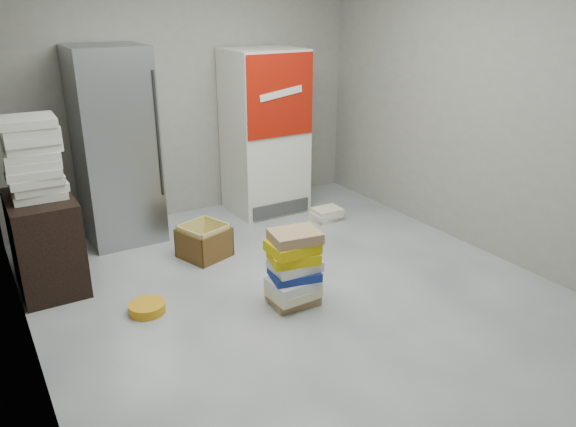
% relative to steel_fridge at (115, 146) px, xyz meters
% --- Properties ---
extents(ground, '(5.00, 5.00, 0.00)m').
position_rel_steel_fridge_xyz_m(ground, '(0.90, -2.13, -0.95)').
color(ground, '#BABBB6').
rests_on(ground, ground).
extents(room_shell, '(4.04, 5.04, 2.82)m').
position_rel_steel_fridge_xyz_m(room_shell, '(0.90, -2.13, 0.85)').
color(room_shell, gray).
rests_on(room_shell, ground).
extents(steel_fridge, '(0.70, 0.72, 1.90)m').
position_rel_steel_fridge_xyz_m(steel_fridge, '(0.00, 0.00, 0.00)').
color(steel_fridge, '#A5A8AD').
rests_on(steel_fridge, ground).
extents(coke_cooler, '(0.80, 0.73, 1.80)m').
position_rel_steel_fridge_xyz_m(coke_cooler, '(1.65, -0.01, -0.05)').
color(coke_cooler, silver).
rests_on(coke_cooler, ground).
extents(wood_shelf, '(0.50, 0.80, 0.80)m').
position_rel_steel_fridge_xyz_m(wood_shelf, '(-0.83, -0.73, -0.55)').
color(wood_shelf, black).
rests_on(wood_shelf, ground).
extents(supply_box_stack, '(0.44, 0.44, 0.65)m').
position_rel_steel_fridge_xyz_m(supply_box_stack, '(-0.82, -0.73, 0.17)').
color(supply_box_stack, silver).
rests_on(supply_box_stack, wood_shelf).
extents(phonebook_stack_main, '(0.43, 0.38, 0.63)m').
position_rel_steel_fridge_xyz_m(phonebook_stack_main, '(0.78, -2.05, -0.64)').
color(phonebook_stack_main, '#94714E').
rests_on(phonebook_stack_main, ground).
extents(phonebook_stack_side, '(0.34, 0.29, 0.14)m').
position_rel_steel_fridge_xyz_m(phonebook_stack_side, '(2.04, -0.69, -0.88)').
color(phonebook_stack_side, beige).
rests_on(phonebook_stack_side, ground).
extents(cardboard_box, '(0.50, 0.50, 0.32)m').
position_rel_steel_fridge_xyz_m(cardboard_box, '(0.52, -0.86, -0.82)').
color(cardboard_box, yellow).
rests_on(cardboard_box, ground).
extents(bucket_lid, '(0.34, 0.34, 0.08)m').
position_rel_steel_fridge_xyz_m(bucket_lid, '(-0.27, -1.58, -0.91)').
color(bucket_lid, orange).
rests_on(bucket_lid, ground).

